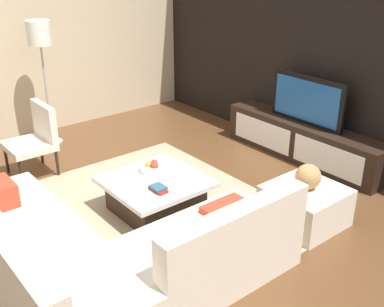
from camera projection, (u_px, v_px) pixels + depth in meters
ground_plane at (154, 218)px, 4.90m from camera, size 14.00×14.00×0.00m
feature_wall_back at (327, 51)px, 5.89m from camera, size 6.40×0.12×2.80m
side_wall_left at (35, 38)px, 6.72m from camera, size 0.12×5.20×2.80m
area_rug at (148, 214)px, 4.97m from camera, size 2.95×2.58×0.01m
media_console at (303, 141)px, 6.18m from camera, size 2.34×0.44×0.50m
television at (307, 100)px, 5.95m from camera, size 1.10×0.06×0.62m
sectional_couch at (99, 252)px, 3.90m from camera, size 2.51×2.31×0.79m
coffee_table at (156, 195)px, 4.95m from camera, size 0.96×0.97×0.38m
accent_chair_near at (36, 136)px, 5.71m from camera, size 0.57×0.53×0.87m
floor_lamp at (40, 41)px, 6.19m from camera, size 0.32×0.32×1.72m
ottoman at (305, 206)px, 4.74m from camera, size 0.70×0.70×0.40m
fruit_bowl at (153, 167)px, 5.04m from camera, size 0.28×0.28×0.13m
decorative_ball at (308, 177)px, 4.61m from camera, size 0.26×0.26×0.26m
book_stack at (158, 188)px, 4.64m from camera, size 0.21×0.13×0.05m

